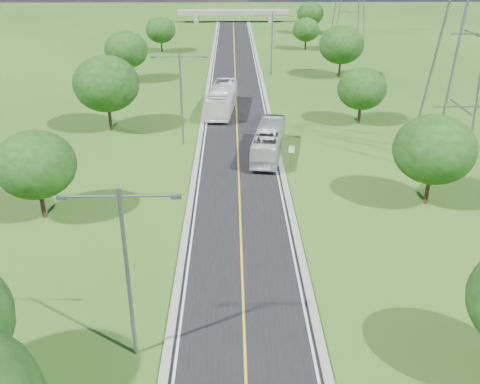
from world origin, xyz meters
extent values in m
plane|color=#244E16|center=(0.00, 60.00, 0.00)|extent=(260.00, 260.00, 0.00)
cube|color=black|center=(0.00, 66.00, 0.03)|extent=(8.00, 150.00, 0.06)
cube|color=gray|center=(-4.25, 66.00, 0.11)|extent=(0.50, 150.00, 0.22)
cube|color=gray|center=(4.25, 66.00, 0.11)|extent=(0.50, 150.00, 0.22)
cylinder|color=slate|center=(5.20, 38.00, 1.20)|extent=(0.08, 0.08, 2.40)
cube|color=white|center=(5.20, 37.97, 2.00)|extent=(0.55, 0.04, 0.70)
cube|color=gray|center=(-10.00, 140.00, 1.00)|extent=(1.20, 3.00, 2.00)
cube|color=gray|center=(10.00, 140.00, 1.00)|extent=(1.20, 3.00, 2.00)
cube|color=gray|center=(0.00, 140.00, 2.60)|extent=(30.00, 3.00, 1.20)
cylinder|color=slate|center=(-6.00, 12.00, 5.00)|extent=(0.22, 0.22, 10.00)
cylinder|color=slate|center=(-7.40, 12.00, 9.60)|extent=(2.80, 0.12, 0.12)
cylinder|color=slate|center=(-4.60, 12.00, 9.60)|extent=(2.80, 0.12, 0.12)
cube|color=slate|center=(-8.70, 12.00, 9.55)|extent=(0.50, 0.25, 0.18)
cube|color=slate|center=(-3.30, 12.00, 9.55)|extent=(0.50, 0.25, 0.18)
cylinder|color=slate|center=(-6.00, 45.00, 5.00)|extent=(0.22, 0.22, 10.00)
cylinder|color=slate|center=(-7.40, 45.00, 9.60)|extent=(2.80, 0.12, 0.12)
cylinder|color=slate|center=(-4.60, 45.00, 9.60)|extent=(2.80, 0.12, 0.12)
cube|color=slate|center=(-8.70, 45.00, 9.55)|extent=(0.50, 0.25, 0.18)
cube|color=slate|center=(-3.30, 45.00, 9.55)|extent=(0.50, 0.25, 0.18)
cylinder|color=slate|center=(6.00, 78.00, 5.00)|extent=(0.22, 0.22, 10.00)
cylinder|color=slate|center=(4.60, 78.00, 9.60)|extent=(2.80, 0.12, 0.12)
cylinder|color=slate|center=(7.40, 78.00, 9.60)|extent=(2.80, 0.12, 0.12)
cube|color=slate|center=(3.30, 78.00, 9.55)|extent=(0.50, 0.25, 0.18)
cube|color=slate|center=(8.70, 78.00, 9.55)|extent=(0.50, 0.25, 0.18)
cylinder|color=black|center=(-16.00, 28.00, 1.35)|extent=(0.36, 0.36, 2.70)
ellipsoid|color=#163A0F|center=(-16.00, 28.00, 4.65)|extent=(6.30, 6.30, 5.36)
cylinder|color=black|center=(-15.00, 50.00, 1.62)|extent=(0.36, 0.36, 3.24)
ellipsoid|color=#163A0F|center=(-15.00, 50.00, 5.58)|extent=(7.56, 7.56, 6.43)
cylinder|color=black|center=(-17.00, 74.00, 1.44)|extent=(0.36, 0.36, 2.88)
ellipsoid|color=#163A0F|center=(-17.00, 74.00, 4.96)|extent=(6.72, 6.72, 5.71)
cylinder|color=black|center=(-14.50, 98.00, 1.26)|extent=(0.36, 0.36, 2.52)
ellipsoid|color=#163A0F|center=(-14.50, 98.00, 4.34)|extent=(5.88, 5.88, 5.00)
cylinder|color=black|center=(16.00, 30.00, 1.44)|extent=(0.36, 0.36, 2.88)
ellipsoid|color=#163A0F|center=(16.00, 30.00, 4.96)|extent=(6.72, 6.72, 5.71)
cylinder|color=black|center=(15.00, 52.00, 1.26)|extent=(0.36, 0.36, 2.52)
ellipsoid|color=#163A0F|center=(15.00, 52.00, 4.34)|extent=(5.88, 5.88, 5.00)
cylinder|color=black|center=(17.00, 76.00, 1.53)|extent=(0.36, 0.36, 3.06)
ellipsoid|color=#163A0F|center=(17.00, 76.00, 5.27)|extent=(7.14, 7.14, 6.07)
cylinder|color=black|center=(14.50, 100.00, 1.17)|extent=(0.36, 0.36, 2.34)
ellipsoid|color=#163A0F|center=(14.50, 100.00, 4.03)|extent=(5.46, 5.46, 4.64)
cylinder|color=black|center=(18.00, 120.00, 1.35)|extent=(0.36, 0.36, 2.70)
ellipsoid|color=#163A0F|center=(18.00, 120.00, 4.65)|extent=(6.30, 6.30, 5.36)
imported|color=silver|center=(3.20, 41.47, 1.59)|extent=(4.36, 11.25, 3.06)
imported|color=white|center=(-1.88, 57.24, 1.76)|extent=(4.01, 12.39, 3.39)
camera|label=1|loc=(-0.64, -10.84, 20.64)|focal=40.00mm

